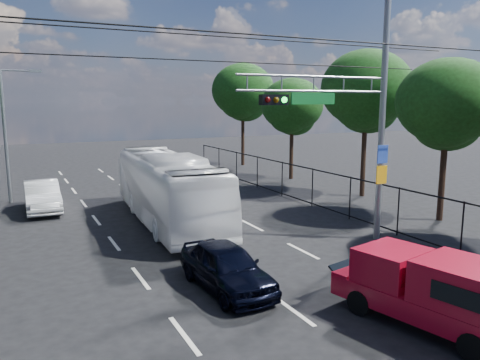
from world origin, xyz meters
TOP-DOWN VIEW (x-y plane):
  - lane_markings at (-0.00, 14.00)m, footprint 6.12×38.00m
  - signal_mast at (5.28, 7.99)m, footprint 6.43×0.39m
  - streetlight_left at (-6.33, 22.00)m, footprint 2.09×0.22m
  - utility_wires at (0.00, 8.83)m, footprint 22.00×5.04m
  - fence_right at (7.60, 12.17)m, footprint 0.06×34.03m
  - tree_right_b at (11.22, 9.02)m, footprint 4.50×4.50m
  - tree_right_c at (11.82, 15.02)m, footprint 5.10×5.10m
  - tree_right_d at (11.42, 22.02)m, footprint 4.32×4.32m
  - tree_right_e at (11.62, 30.02)m, footprint 5.28×5.28m
  - red_pickup at (2.52, 1.74)m, footprint 2.75×5.08m
  - navy_hatchback at (-0.96, 6.05)m, footprint 1.77×4.04m
  - white_bus at (-0.07, 14.33)m, footprint 3.25×11.24m
  - white_van at (-5.06, 19.13)m, footprint 1.61×4.53m

SIDE VIEW (x-z plane):
  - lane_markings at x=0.00m, z-range 0.00..0.01m
  - navy_hatchback at x=-0.96m, z-range 0.00..1.36m
  - white_van at x=-5.06m, z-range 0.00..1.49m
  - red_pickup at x=2.52m, z-range 0.06..1.86m
  - fence_right at x=7.60m, z-range 0.03..2.03m
  - white_bus at x=-0.07m, z-range 0.00..3.09m
  - streetlight_left at x=-6.33m, z-range 0.40..7.48m
  - tree_right_d at x=11.42m, z-range 1.34..8.36m
  - tree_right_b at x=11.22m, z-range 1.40..8.71m
  - signal_mast at x=5.28m, z-range 0.49..9.99m
  - tree_right_c at x=11.82m, z-range 1.59..9.88m
  - tree_right_e at x=11.62m, z-range 1.65..10.23m
  - utility_wires at x=0.00m, z-range 6.86..7.60m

